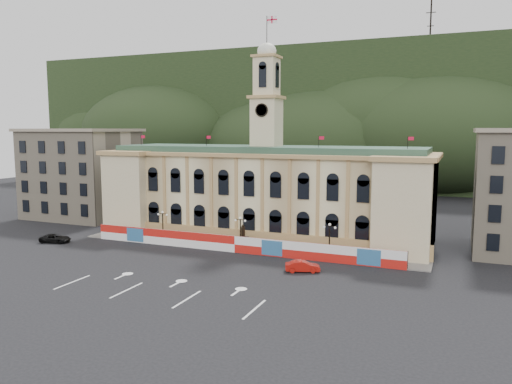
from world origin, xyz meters
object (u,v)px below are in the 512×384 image
at_px(red_sedan, 303,266).
at_px(black_suv, 55,238).
at_px(lamp_center, 240,230).
at_px(statue, 243,241).

distance_m(red_sedan, black_suv, 42.52).
height_order(lamp_center, red_sedan, lamp_center).
xyz_separation_m(lamp_center, black_suv, (-30.00, -7.29, -2.38)).
distance_m(lamp_center, black_suv, 30.96).
bearing_deg(red_sedan, lamp_center, 36.21).
bearing_deg(lamp_center, black_suv, -166.34).
bearing_deg(lamp_center, red_sedan, -32.68).
distance_m(statue, red_sedan, 15.43).
height_order(lamp_center, black_suv, lamp_center).
bearing_deg(statue, lamp_center, -90.00).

